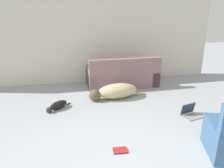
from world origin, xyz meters
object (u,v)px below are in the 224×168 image
(couch, at_px, (122,76))
(cat, at_px, (57,106))
(dog, at_px, (115,91))
(laptop_open, at_px, (190,112))
(book_red, at_px, (120,150))

(couch, relative_size, cat, 3.61)
(couch, height_order, dog, couch)
(laptop_open, relative_size, book_red, 1.93)
(dog, height_order, book_red, dog)
(cat, bearing_deg, dog, 152.81)
(laptop_open, bearing_deg, couch, 97.76)
(dog, distance_m, book_red, 1.98)
(cat, bearing_deg, book_red, 77.78)
(couch, bearing_deg, cat, 33.65)
(laptop_open, bearing_deg, cat, 146.73)
(book_red, bearing_deg, laptop_open, 26.85)
(couch, height_order, book_red, couch)
(dog, relative_size, book_red, 6.56)
(dog, relative_size, cat, 2.70)
(couch, xyz_separation_m, cat, (-1.66, -1.13, -0.18))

